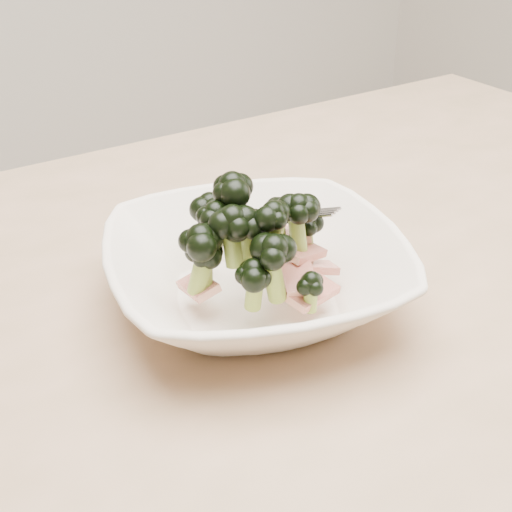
# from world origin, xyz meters

# --- Properties ---
(dining_table) EXTENTS (1.20, 0.80, 0.75)m
(dining_table) POSITION_xyz_m (0.00, 0.00, 0.65)
(dining_table) COLOR tan
(dining_table) RESTS_ON ground
(broccoli_dish) EXTENTS (0.33, 0.33, 0.13)m
(broccoli_dish) POSITION_xyz_m (-0.11, -0.03, 0.79)
(broccoli_dish) COLOR #F6E5D0
(broccoli_dish) RESTS_ON dining_table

